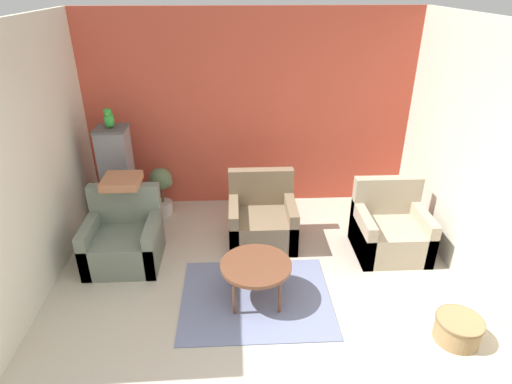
% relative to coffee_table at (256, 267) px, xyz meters
% --- Properties ---
extents(ground_plane, '(20.00, 20.00, 0.00)m').
position_rel_coffee_table_xyz_m(ground_plane, '(0.03, -1.04, -0.42)').
color(ground_plane, beige).
rests_on(ground_plane, ground).
extents(wall_back_accent, '(4.72, 0.06, 2.78)m').
position_rel_coffee_table_xyz_m(wall_back_accent, '(0.03, 2.32, 0.97)').
color(wall_back_accent, '#C64C38').
rests_on(wall_back_accent, ground_plane).
extents(wall_left, '(0.06, 3.33, 2.78)m').
position_rel_coffee_table_xyz_m(wall_left, '(-2.30, 0.62, 0.97)').
color(wall_left, beige).
rests_on(wall_left, ground_plane).
extents(wall_right, '(0.06, 3.33, 2.78)m').
position_rel_coffee_table_xyz_m(wall_right, '(2.36, 0.62, 0.97)').
color(wall_right, beige).
rests_on(wall_right, ground_plane).
extents(area_rug, '(1.61, 1.32, 0.01)m').
position_rel_coffee_table_xyz_m(area_rug, '(-0.00, -0.00, -0.41)').
color(area_rug, slate).
rests_on(area_rug, ground_plane).
extents(coffee_table, '(0.74, 0.74, 0.46)m').
position_rel_coffee_table_xyz_m(coffee_table, '(0.00, 0.00, 0.00)').
color(coffee_table, brown).
rests_on(coffee_table, ground_plane).
extents(armchair_left, '(0.85, 0.77, 0.89)m').
position_rel_coffee_table_xyz_m(armchair_left, '(-1.55, 0.78, -0.13)').
color(armchair_left, slate).
rests_on(armchair_left, ground_plane).
extents(armchair_right, '(0.85, 0.77, 0.89)m').
position_rel_coffee_table_xyz_m(armchair_right, '(1.71, 0.83, -0.13)').
color(armchair_right, tan).
rests_on(armchair_right, ground_plane).
extents(armchair_middle, '(0.85, 0.77, 0.89)m').
position_rel_coffee_table_xyz_m(armchair_middle, '(0.14, 1.15, -0.13)').
color(armchair_middle, '#7A664C').
rests_on(armchair_middle, ground_plane).
extents(birdcage, '(0.55, 0.55, 1.37)m').
position_rel_coffee_table_xyz_m(birdcage, '(-1.79, 1.77, 0.22)').
color(birdcage, '#555559').
rests_on(birdcage, ground_plane).
extents(parrot, '(0.12, 0.22, 0.27)m').
position_rel_coffee_table_xyz_m(parrot, '(-1.79, 1.77, 1.07)').
color(parrot, green).
rests_on(parrot, birdcage).
extents(potted_plant, '(0.35, 0.32, 0.72)m').
position_rel_coffee_table_xyz_m(potted_plant, '(-1.26, 1.93, 0.03)').
color(potted_plant, beige).
rests_on(potted_plant, ground_plane).
extents(wicker_basket, '(0.44, 0.44, 0.24)m').
position_rel_coffee_table_xyz_m(wicker_basket, '(1.89, -0.67, -0.28)').
color(wicker_basket, '#A37F51').
rests_on(wicker_basket, ground_plane).
extents(throw_pillow, '(0.43, 0.43, 0.10)m').
position_rel_coffee_table_xyz_m(throw_pillow, '(-1.55, 1.05, 0.53)').
color(throw_pillow, '#B2704C').
rests_on(throw_pillow, armchair_left).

